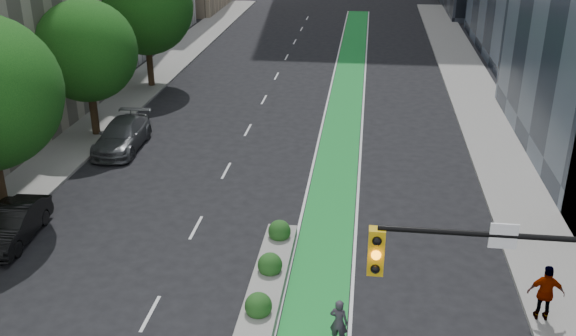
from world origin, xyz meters
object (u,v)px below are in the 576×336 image
(median_planter, at_px, (264,295))
(pedestrian_far, at_px, (546,293))
(parked_car_left_far, at_px, (122,135))
(cyclist, at_px, (339,322))
(parked_car_left_mid, at_px, (13,224))

(median_planter, relative_size, pedestrian_far, 5.19)
(parked_car_left_far, bearing_deg, cyclist, -52.30)
(parked_car_left_far, relative_size, pedestrian_far, 2.69)
(median_planter, xyz_separation_m, pedestrian_far, (9.22, 0.14, 0.77))
(median_planter, height_order, cyclist, cyclist)
(median_planter, height_order, parked_car_left_mid, parked_car_left_mid)
(cyclist, height_order, pedestrian_far, pedestrian_far)
(parked_car_left_mid, bearing_deg, cyclist, -23.75)
(cyclist, distance_m, pedestrian_far, 6.85)
(parked_car_left_mid, xyz_separation_m, parked_car_left_far, (0.75, 10.23, 0.05))
(pedestrian_far, bearing_deg, parked_car_left_mid, -5.31)
(cyclist, bearing_deg, parked_car_left_mid, -4.03)
(parked_car_left_mid, bearing_deg, pedestrian_far, -12.21)
(cyclist, relative_size, parked_car_left_far, 0.30)
(median_planter, relative_size, parked_car_left_far, 1.93)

